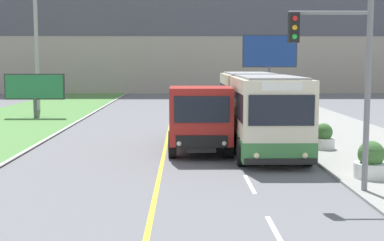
{
  "coord_description": "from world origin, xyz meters",
  "views": [
    {
      "loc": [
        0.77,
        -3.24,
        3.65
      ],
      "look_at": [
        1.1,
        16.99,
        1.4
      ],
      "focal_mm": 50.0,
      "sensor_mm": 36.0,
      "label": 1
    }
  ],
  "objects_px": {
    "utility_pole_far": "(36,40)",
    "billboard_small": "(35,88)",
    "billboard_large": "(270,54)",
    "dump_truck": "(200,120)",
    "planter_round_second": "(323,138)",
    "city_bus": "(257,110)",
    "car_distant": "(226,102)",
    "planter_round_near": "(371,162)",
    "traffic_light_mast": "(343,70)"
  },
  "relations": [
    {
      "from": "city_bus",
      "to": "traffic_light_mast",
      "type": "relative_size",
      "value": 2.16
    },
    {
      "from": "billboard_large",
      "to": "traffic_light_mast",
      "type": "bearing_deg",
      "value": -95.14
    },
    {
      "from": "car_distant",
      "to": "planter_round_second",
      "type": "xyz_separation_m",
      "value": [
        2.63,
        -17.48,
        -0.15
      ]
    },
    {
      "from": "city_bus",
      "to": "dump_truck",
      "type": "height_order",
      "value": "city_bus"
    },
    {
      "from": "dump_truck",
      "to": "traffic_light_mast",
      "type": "height_order",
      "value": "traffic_light_mast"
    },
    {
      "from": "city_bus",
      "to": "billboard_large",
      "type": "relative_size",
      "value": 2.01
    },
    {
      "from": "billboard_small",
      "to": "car_distant",
      "type": "bearing_deg",
      "value": 20.0
    },
    {
      "from": "traffic_light_mast",
      "to": "billboard_large",
      "type": "distance_m",
      "value": 28.25
    },
    {
      "from": "car_distant",
      "to": "traffic_light_mast",
      "type": "height_order",
      "value": "traffic_light_mast"
    },
    {
      "from": "car_distant",
      "to": "planter_round_near",
      "type": "xyz_separation_m",
      "value": [
        2.66,
        -22.94,
        -0.11
      ]
    },
    {
      "from": "utility_pole_far",
      "to": "planter_round_near",
      "type": "relative_size",
      "value": 8.92
    },
    {
      "from": "dump_truck",
      "to": "planter_round_second",
      "type": "relative_size",
      "value": 5.93
    },
    {
      "from": "dump_truck",
      "to": "traffic_light_mast",
      "type": "distance_m",
      "value": 7.78
    },
    {
      "from": "car_distant",
      "to": "city_bus",
      "type": "bearing_deg",
      "value": -89.7
    },
    {
      "from": "utility_pole_far",
      "to": "billboard_large",
      "type": "height_order",
      "value": "utility_pole_far"
    },
    {
      "from": "traffic_light_mast",
      "to": "billboard_large",
      "type": "xyz_separation_m",
      "value": [
        2.53,
        28.13,
        0.83
      ]
    },
    {
      "from": "car_distant",
      "to": "billboard_large",
      "type": "distance_m",
      "value": 6.3
    },
    {
      "from": "dump_truck",
      "to": "billboard_large",
      "type": "bearing_deg",
      "value": 73.96
    },
    {
      "from": "traffic_light_mast",
      "to": "planter_round_near",
      "type": "xyz_separation_m",
      "value": [
        1.42,
        1.6,
        -2.84
      ]
    },
    {
      "from": "utility_pole_far",
      "to": "planter_round_second",
      "type": "height_order",
      "value": "utility_pole_far"
    },
    {
      "from": "utility_pole_far",
      "to": "billboard_small",
      "type": "height_order",
      "value": "utility_pole_far"
    },
    {
      "from": "billboard_large",
      "to": "planter_round_second",
      "type": "height_order",
      "value": "billboard_large"
    },
    {
      "from": "car_distant",
      "to": "planter_round_near",
      "type": "relative_size",
      "value": 3.75
    },
    {
      "from": "utility_pole_far",
      "to": "planter_round_second",
      "type": "relative_size",
      "value": 9.7
    },
    {
      "from": "traffic_light_mast",
      "to": "dump_truck",
      "type": "bearing_deg",
      "value": 119.42
    },
    {
      "from": "car_distant",
      "to": "billboard_small",
      "type": "height_order",
      "value": "billboard_small"
    },
    {
      "from": "city_bus",
      "to": "billboard_small",
      "type": "xyz_separation_m",
      "value": [
        -12.73,
        11.49,
        0.39
      ]
    },
    {
      "from": "dump_truck",
      "to": "planter_round_near",
      "type": "relative_size",
      "value": 5.46
    },
    {
      "from": "utility_pole_far",
      "to": "billboard_large",
      "type": "distance_m",
      "value": 17.86
    },
    {
      "from": "car_distant",
      "to": "traffic_light_mast",
      "type": "bearing_deg",
      "value": -87.12
    },
    {
      "from": "planter_round_second",
      "to": "traffic_light_mast",
      "type": "bearing_deg",
      "value": -101.16
    },
    {
      "from": "car_distant",
      "to": "billboard_large",
      "type": "bearing_deg",
      "value": 43.6
    },
    {
      "from": "dump_truck",
      "to": "billboard_small",
      "type": "xyz_separation_m",
      "value": [
        -10.2,
        13.42,
        0.62
      ]
    },
    {
      "from": "traffic_light_mast",
      "to": "billboard_small",
      "type": "xyz_separation_m",
      "value": [
        -13.88,
        19.94,
        -1.46
      ]
    },
    {
      "from": "billboard_large",
      "to": "dump_truck",
      "type": "bearing_deg",
      "value": -106.04
    },
    {
      "from": "city_bus",
      "to": "planter_round_near",
      "type": "distance_m",
      "value": 7.39
    },
    {
      "from": "city_bus",
      "to": "billboard_large",
      "type": "distance_m",
      "value": 20.19
    },
    {
      "from": "dump_truck",
      "to": "billboard_large",
      "type": "height_order",
      "value": "billboard_large"
    },
    {
      "from": "city_bus",
      "to": "utility_pole_far",
      "type": "height_order",
      "value": "utility_pole_far"
    },
    {
      "from": "dump_truck",
      "to": "car_distant",
      "type": "xyz_separation_m",
      "value": [
        2.45,
        18.02,
        -0.65
      ]
    },
    {
      "from": "traffic_light_mast",
      "to": "billboard_large",
      "type": "bearing_deg",
      "value": 84.86
    },
    {
      "from": "dump_truck",
      "to": "billboard_large",
      "type": "relative_size",
      "value": 1.09
    },
    {
      "from": "dump_truck",
      "to": "utility_pole_far",
      "type": "height_order",
      "value": "utility_pole_far"
    },
    {
      "from": "utility_pole_far",
      "to": "city_bus",
      "type": "bearing_deg",
      "value": -49.68
    },
    {
      "from": "city_bus",
      "to": "car_distant",
      "type": "height_order",
      "value": "city_bus"
    },
    {
      "from": "utility_pole_far",
      "to": "dump_truck",
      "type": "bearing_deg",
      "value": -58.2
    },
    {
      "from": "city_bus",
      "to": "billboard_large",
      "type": "height_order",
      "value": "billboard_large"
    },
    {
      "from": "dump_truck",
      "to": "billboard_small",
      "type": "bearing_deg",
      "value": 127.23
    },
    {
      "from": "traffic_light_mast",
      "to": "planter_round_second",
      "type": "bearing_deg",
      "value": 78.84
    },
    {
      "from": "dump_truck",
      "to": "planter_round_near",
      "type": "xyz_separation_m",
      "value": [
        5.1,
        -4.92,
        -0.76
      ]
    }
  ]
}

